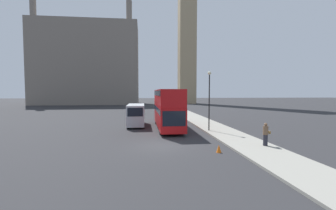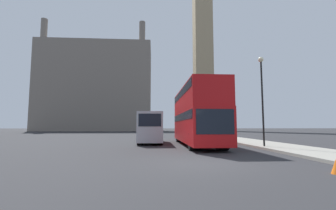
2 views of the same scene
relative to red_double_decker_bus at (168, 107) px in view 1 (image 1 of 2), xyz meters
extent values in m
plane|color=#28282B|center=(-1.42, -8.54, -2.49)|extent=(300.00, 300.00, 0.00)
cube|color=gray|center=(5.37, -8.54, -2.41)|extent=(3.56, 120.00, 0.15)
cube|color=tan|center=(13.68, 57.64, 24.19)|extent=(6.06, 6.06, 53.34)
cube|color=slate|center=(-21.97, 56.88, 11.50)|extent=(34.97, 15.56, 27.97)
cylinder|color=slate|center=(-36.83, 50.26, 28.56)|extent=(1.87, 1.87, 6.15)
cylinder|color=slate|center=(-7.11, 50.26, 28.56)|extent=(1.87, 1.87, 6.15)
cube|color=#B71114|center=(0.00, 0.00, -1.01)|extent=(2.45, 10.93, 2.35)
cube|color=#B71114|center=(0.00, 0.00, 1.07)|extent=(2.45, 10.71, 1.82)
cube|color=black|center=(0.00, 0.00, -0.26)|extent=(2.49, 10.49, 0.55)
cube|color=black|center=(0.00, 0.00, 1.61)|extent=(2.49, 10.27, 0.55)
cube|color=black|center=(0.00, -5.48, -0.73)|extent=(2.16, 0.03, 1.41)
cylinder|color=black|center=(-0.88, -3.82, -1.94)|extent=(0.69, 1.08, 1.08)
cylinder|color=black|center=(0.88, -3.82, -1.94)|extent=(0.69, 1.08, 1.08)
cylinder|color=black|center=(-0.88, 3.83, -1.94)|extent=(0.69, 1.08, 1.08)
cylinder|color=black|center=(0.88, 3.83, -1.94)|extent=(0.69, 1.08, 1.08)
cube|color=#B2B7BC|center=(-3.70, 2.33, -1.05)|extent=(2.02, 5.91, 2.43)
cube|color=black|center=(-3.70, -0.63, -0.52)|extent=(1.72, 0.02, 0.97)
cube|color=black|center=(-3.70, 0.41, -0.52)|extent=(2.05, 1.06, 0.78)
cylinder|color=black|center=(-4.46, 0.32, -2.09)|extent=(0.51, 0.78, 0.78)
cylinder|color=black|center=(-2.94, 0.32, -2.09)|extent=(0.51, 0.78, 0.78)
cylinder|color=black|center=(-4.46, 4.34, -2.09)|extent=(0.51, 0.78, 0.78)
cylinder|color=black|center=(-2.94, 4.34, -2.09)|extent=(0.51, 0.78, 0.78)
cylinder|color=#23232D|center=(6.32, -9.94, -1.92)|extent=(0.32, 0.32, 0.83)
cylinder|color=brown|center=(6.32, -9.94, -1.17)|extent=(0.38, 0.38, 0.66)
sphere|color=brown|center=(6.32, -9.94, -0.73)|extent=(0.23, 0.23, 0.23)
cube|color=olive|center=(6.61, -9.94, -1.34)|extent=(0.12, 0.24, 0.20)
cylinder|color=black|center=(4.10, -2.79, 0.59)|extent=(0.12, 0.12, 5.85)
sphere|color=beige|center=(4.10, -2.79, 3.69)|extent=(0.36, 0.36, 0.36)
cube|color=navy|center=(-4.85, 28.82, -1.96)|extent=(1.85, 4.78, 0.73)
cube|color=black|center=(-4.85, 28.94, -1.28)|extent=(1.67, 2.29, 0.64)
cylinder|color=black|center=(-5.57, 27.29, -2.16)|extent=(0.41, 0.64, 0.64)
cylinder|color=black|center=(-4.12, 27.29, -2.16)|extent=(0.41, 0.64, 0.64)
cylinder|color=black|center=(-5.57, 30.35, -2.16)|extent=(0.41, 0.64, 0.64)
cylinder|color=black|center=(-4.12, 30.35, -2.16)|extent=(0.41, 0.64, 0.64)
cone|color=orange|center=(2.36, -10.92, -2.21)|extent=(0.36, 0.36, 0.55)
camera|label=1|loc=(-2.86, -25.74, 1.67)|focal=24.00mm
camera|label=2|loc=(-3.43, -17.75, -0.99)|focal=24.00mm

